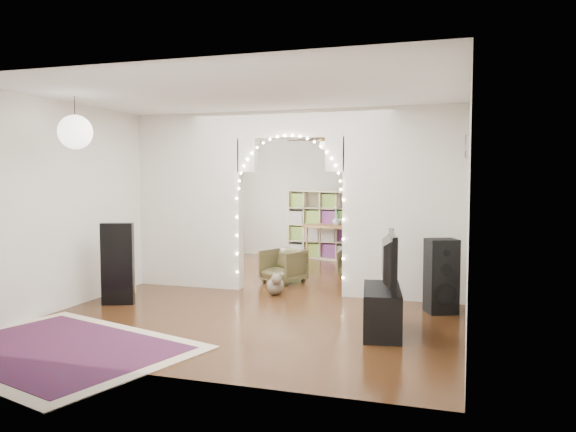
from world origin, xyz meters
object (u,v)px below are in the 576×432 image
(bookcase, at_px, (321,225))
(dining_chair_left, at_px, (283,266))
(acoustic_guitar, at_px, (125,275))
(dining_chair_right, at_px, (352,263))
(floor_speaker, at_px, (441,276))
(dining_table, at_px, (337,228))
(media_console, at_px, (382,310))

(bookcase, bearing_deg, dining_chair_left, -66.10)
(acoustic_guitar, distance_m, dining_chair_right, 3.96)
(acoustic_guitar, distance_m, floor_speaker, 4.24)
(acoustic_guitar, bearing_deg, bookcase, 71.52)
(dining_table, distance_m, dining_chair_left, 2.59)
(dining_chair_left, distance_m, dining_chair_right, 1.37)
(acoustic_guitar, height_order, media_console, acoustic_guitar)
(media_console, xyz_separation_m, dining_chair_left, (-1.95, 2.46, 0.02))
(dining_table, height_order, dining_chair_right, dining_table)
(acoustic_guitar, bearing_deg, media_console, -7.80)
(bookcase, bearing_deg, acoustic_guitar, -85.52)
(acoustic_guitar, xyz_separation_m, dining_chair_left, (1.64, 2.01, -0.10))
(dining_chair_right, bearing_deg, dining_chair_left, -137.39)
(acoustic_guitar, height_order, dining_chair_right, acoustic_guitar)
(acoustic_guitar, relative_size, bookcase, 0.59)
(media_console, bearing_deg, dining_chair_right, 96.97)
(dining_chair_left, bearing_deg, floor_speaker, -5.88)
(dining_table, xyz_separation_m, dining_chair_left, (-0.32, -2.54, -0.41))
(floor_speaker, xyz_separation_m, dining_chair_right, (-1.60, 2.31, -0.25))
(bookcase, distance_m, dining_table, 0.50)
(bookcase, height_order, dining_chair_right, bookcase)
(media_console, distance_m, dining_table, 5.27)
(floor_speaker, height_order, media_console, floor_speaker)
(media_console, xyz_separation_m, dining_chair_right, (-1.01, 3.45, -0.03))
(dining_chair_left, relative_size, dining_chair_right, 1.25)
(dining_table, bearing_deg, dining_chair_right, -60.59)
(floor_speaker, xyz_separation_m, bookcase, (-2.62, 4.15, 0.25))
(acoustic_guitar, distance_m, media_console, 3.62)
(acoustic_guitar, relative_size, floor_speaker, 0.90)
(dining_table, height_order, dining_chair_left, dining_table)
(dining_table, xyz_separation_m, dining_chair_right, (0.62, -1.54, -0.46))
(media_console, xyz_separation_m, dining_table, (-1.63, 5.00, 0.43))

